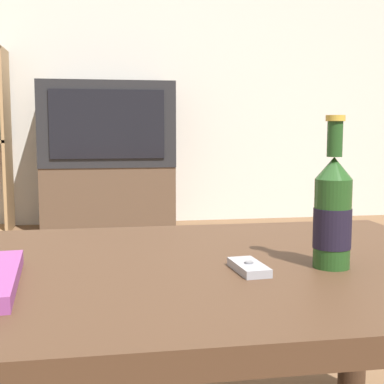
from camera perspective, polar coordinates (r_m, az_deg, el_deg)
back_wall at (r=3.99m, az=-7.96°, el=15.54°), size 8.00×0.05×2.60m
coffee_table at (r=0.97m, az=-1.88°, el=-11.18°), size 1.13×0.75×0.44m
tv_stand at (r=3.69m, az=-8.91°, el=-0.61°), size 0.87×0.42×0.44m
television at (r=3.66m, az=-9.05°, el=7.12°), size 0.88×0.45×0.56m
beer_bottle at (r=0.94m, az=14.77°, el=-2.20°), size 0.06×0.06×0.26m
cell_phone at (r=0.91m, az=6.08°, el=-7.98°), size 0.05×0.10×0.02m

